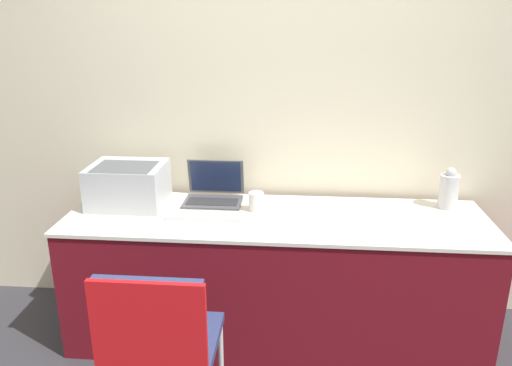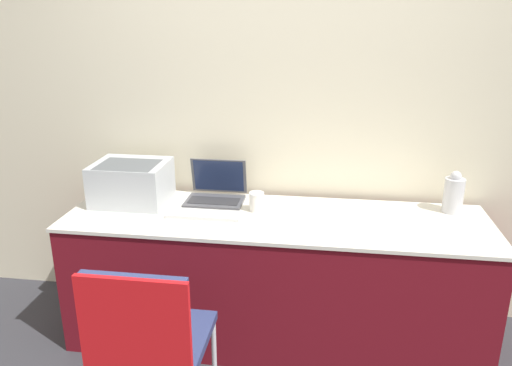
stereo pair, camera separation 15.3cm
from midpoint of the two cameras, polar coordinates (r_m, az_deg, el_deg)
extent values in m
cube|color=beige|center=(3.02, 1.34, 8.67)|extent=(8.00, 0.05, 2.60)
cube|color=maroon|center=(2.94, 0.69, -10.90)|extent=(2.32, 0.66, 0.75)
cube|color=silver|center=(2.77, 0.72, -4.02)|extent=(2.34, 0.68, 0.02)
cube|color=#B2B7BC|center=(3.01, -15.80, -0.22)|extent=(0.42, 0.35, 0.24)
cube|color=#51565B|center=(2.95, -16.20, 1.38)|extent=(0.34, 0.27, 0.04)
cube|color=#4C4C51|center=(2.96, -6.45, -2.25)|extent=(0.34, 0.22, 0.02)
cube|color=#2D2D30|center=(2.94, -6.50, -2.14)|extent=(0.30, 0.12, 0.00)
cube|color=#4C4C51|center=(3.05, -6.03, 0.73)|extent=(0.34, 0.05, 0.22)
cube|color=#192342|center=(3.04, -6.06, 0.72)|extent=(0.31, 0.04, 0.20)
cube|color=silver|center=(2.77, -7.54, -3.76)|extent=(0.41, 0.13, 0.02)
cylinder|color=white|center=(2.83, -1.53, -2.25)|extent=(0.08, 0.08, 0.10)
cylinder|color=white|center=(2.81, -1.54, -1.20)|extent=(0.09, 0.09, 0.01)
cylinder|color=silver|center=(3.03, 19.83, -0.93)|extent=(0.11, 0.11, 0.20)
sphere|color=silver|center=(3.00, 20.06, 1.10)|extent=(0.06, 0.06, 0.06)
cube|color=navy|center=(2.31, -11.90, -17.64)|extent=(0.42, 0.47, 0.04)
cube|color=navy|center=(2.01, -14.16, -15.87)|extent=(0.42, 0.03, 0.43)
cylinder|color=silver|center=(2.67, -14.31, -18.76)|extent=(0.02, 0.02, 0.45)
cylinder|color=silver|center=(2.58, -5.79, -19.67)|extent=(0.02, 0.02, 0.45)
cube|color=red|center=(2.00, -14.36, -16.81)|extent=(0.44, 0.02, 0.47)
camera|label=1|loc=(0.08, -91.59, -0.54)|focal=35.00mm
camera|label=2|loc=(0.08, 88.41, 0.54)|focal=35.00mm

